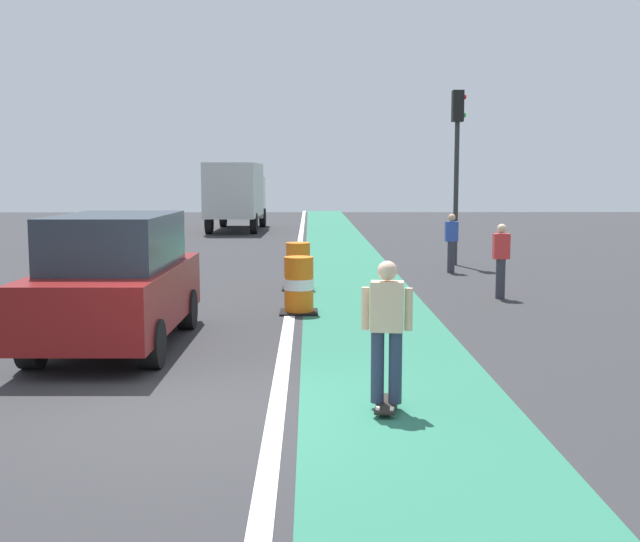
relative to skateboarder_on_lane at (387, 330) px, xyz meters
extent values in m
plane|color=#2D2D30|center=(-2.13, 0.00, -0.91)|extent=(100.00, 100.00, 0.00)
cube|color=#286B51|center=(0.27, 12.00, -0.91)|extent=(2.50, 80.00, 0.01)
cube|color=silver|center=(-1.23, 12.00, -0.91)|extent=(0.20, 80.00, 0.01)
cube|color=black|center=(0.00, 0.00, -0.84)|extent=(0.33, 0.82, 0.02)
cylinder|color=silver|center=(0.04, -0.27, -0.86)|extent=(0.06, 0.11, 0.11)
cylinder|color=silver|center=(-0.11, -0.25, -0.86)|extent=(0.06, 0.11, 0.11)
cylinder|color=silver|center=(0.11, 0.25, -0.86)|extent=(0.06, 0.11, 0.11)
cylinder|color=silver|center=(-0.04, 0.27, -0.86)|extent=(0.06, 0.11, 0.11)
cylinder|color=#2D3851|center=(0.10, -0.01, -0.42)|extent=(0.15, 0.15, 0.82)
cylinder|color=#2D3851|center=(-0.10, 0.01, -0.42)|extent=(0.15, 0.15, 0.82)
cube|color=beige|center=(0.00, 0.00, 0.27)|extent=(0.39, 0.27, 0.56)
cylinder|color=beige|center=(0.24, -0.04, 0.24)|extent=(0.09, 0.09, 0.48)
cylinder|color=beige|center=(-0.24, 0.04, 0.24)|extent=(0.09, 0.09, 0.48)
sphere|color=beige|center=(0.00, 0.00, 0.67)|extent=(0.22, 0.22, 0.22)
cube|color=maroon|center=(-3.82, 3.42, -0.12)|extent=(1.91, 4.63, 0.90)
cube|color=#232D38|center=(-3.82, 3.42, 0.73)|extent=(1.66, 2.87, 0.80)
cylinder|color=black|center=(-4.62, 4.86, -0.57)|extent=(0.29, 0.68, 0.68)
cylinder|color=black|center=(-2.98, 4.83, -0.57)|extent=(0.29, 0.68, 0.68)
cylinder|color=black|center=(-4.66, 2.01, -0.57)|extent=(0.29, 0.68, 0.68)
cylinder|color=black|center=(-3.02, 1.98, -0.57)|extent=(0.29, 0.68, 0.68)
cylinder|color=orange|center=(-1.06, 6.38, -0.66)|extent=(0.56, 0.56, 0.42)
cylinder|color=white|center=(-1.06, 6.38, -0.35)|extent=(0.57, 0.57, 0.21)
cylinder|color=orange|center=(-1.06, 6.38, -0.03)|extent=(0.56, 0.56, 0.42)
cube|color=black|center=(-1.06, 6.38, -0.89)|extent=(0.73, 0.73, 0.04)
cylinder|color=orange|center=(-1.12, 9.65, -0.66)|extent=(0.56, 0.56, 0.42)
cylinder|color=white|center=(-1.12, 9.65, -0.35)|extent=(0.57, 0.57, 0.21)
cylinder|color=orange|center=(-1.12, 9.65, -0.03)|extent=(0.56, 0.56, 0.42)
cube|color=black|center=(-1.12, 9.65, -0.89)|extent=(0.73, 0.73, 0.04)
cube|color=beige|center=(-4.40, 29.21, 1.07)|extent=(2.42, 5.65, 2.50)
cube|color=silver|center=(-4.32, 33.05, 0.62)|extent=(2.24, 1.95, 2.10)
cylinder|color=black|center=(-5.35, 32.88, -0.43)|extent=(0.32, 0.97, 0.96)
cylinder|color=black|center=(-3.29, 32.83, -0.43)|extent=(0.32, 0.97, 0.96)
cylinder|color=black|center=(-5.46, 27.83, -0.43)|extent=(0.32, 0.97, 0.96)
cylinder|color=black|center=(-3.40, 27.78, -0.43)|extent=(0.32, 0.97, 0.96)
cylinder|color=#2D2D2D|center=(3.47, 14.76, 1.19)|extent=(0.14, 0.14, 4.20)
cube|color=black|center=(3.47, 14.76, 3.74)|extent=(0.32, 0.32, 0.90)
sphere|color=red|center=(3.64, 14.76, 4.00)|extent=(0.16, 0.16, 0.16)
sphere|color=green|center=(3.64, 14.76, 3.48)|extent=(0.16, 0.16, 0.16)
cylinder|color=#33333D|center=(3.24, 8.16, -0.48)|extent=(0.20, 0.20, 0.86)
cube|color=red|center=(3.24, 8.16, 0.22)|extent=(0.34, 0.20, 0.54)
sphere|color=beige|center=(3.24, 8.16, 0.60)|extent=(0.20, 0.20, 0.20)
cylinder|color=#33333D|center=(3.00, 12.80, -0.48)|extent=(0.20, 0.20, 0.86)
cube|color=#2D4CA5|center=(3.00, 12.80, 0.22)|extent=(0.34, 0.20, 0.54)
sphere|color=tan|center=(3.00, 12.80, 0.60)|extent=(0.20, 0.20, 0.20)
camera|label=1|loc=(-0.86, -8.71, 1.70)|focal=44.68mm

